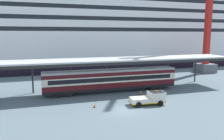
{
  "coord_description": "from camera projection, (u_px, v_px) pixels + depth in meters",
  "views": [
    {
      "loc": [
        -10.26,
        -27.26,
        10.17
      ],
      "look_at": [
        0.38,
        7.08,
        4.5
      ],
      "focal_mm": 35.7,
      "sensor_mm": 36.0,
      "label": 1
    }
  ],
  "objects": [
    {
      "name": "traffic_cone_near",
      "position": [
        140.0,
        92.0,
        38.35
      ],
      "size": [
        0.36,
        0.36,
        0.79
      ],
      "color": "black",
      "rests_on": "ground"
    },
    {
      "name": "train_carriage",
      "position": [
        112.0,
        79.0,
        39.85
      ],
      "size": [
        24.04,
        2.81,
        4.11
      ],
      "color": "black",
      "rests_on": "ground"
    },
    {
      "name": "platform_canopy",
      "position": [
        111.0,
        60.0,
        39.73
      ],
      "size": [
        47.29,
        6.47,
        5.96
      ],
      "color": "#BEBEBE",
      "rests_on": "ground"
    },
    {
      "name": "cruise_ship",
      "position": [
        121.0,
        31.0,
        72.96
      ],
      "size": [
        157.09,
        22.67,
        35.51
      ],
      "color": "black",
      "rests_on": "ground"
    },
    {
      "name": "service_truck",
      "position": [
        150.0,
        98.0,
        32.82
      ],
      "size": [
        5.34,
        2.55,
        2.02
      ],
      "color": "silver",
      "rests_on": "ground"
    },
    {
      "name": "ground_plane",
      "position": [
        125.0,
        110.0,
        30.3
      ],
      "size": [
        400.0,
        400.0,
        0.0
      ],
      "primitive_type": "plane",
      "color": "slate"
    },
    {
      "name": "dockside_crane",
      "position": [
        212.0,
        0.0,
        58.49
      ],
      "size": [
        15.77,
        4.4,
        59.9
      ],
      "color": "#595960",
      "rests_on": "ground"
    },
    {
      "name": "traffic_cone_mid",
      "position": [
        95.0,
        105.0,
        31.46
      ],
      "size": [
        0.36,
        0.36,
        0.77
      ],
      "color": "black",
      "rests_on": "ground"
    }
  ]
}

